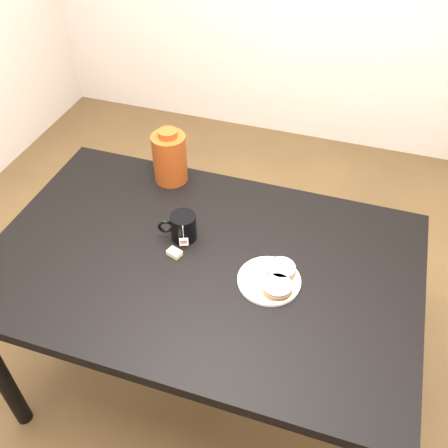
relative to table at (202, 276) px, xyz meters
The scene contains 8 objects.
ground_plane 0.67m from the table, ahead, with size 4.00×4.00×0.00m, color brown.
table is the anchor object (origin of this frame).
plate 0.25m from the table, ahead, with size 0.20×0.20×0.01m.
bagel_back 0.28m from the table, ahead, with size 0.11×0.11×0.03m.
bagel_front 0.29m from the table, 12.65° to the right, with size 0.10×0.10×0.03m.
mug 0.18m from the table, 140.67° to the left, with size 0.14×0.11×0.10m.
teabag_pouch 0.13m from the table, behind, with size 0.04×0.03×0.02m, color #C6B793.
bagel_package 0.48m from the table, 125.08° to the left, with size 0.15×0.15×0.22m.
Camera 1 is at (0.41, -1.03, 1.94)m, focal length 40.00 mm.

